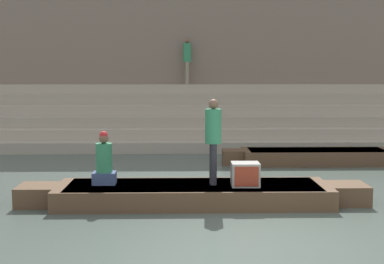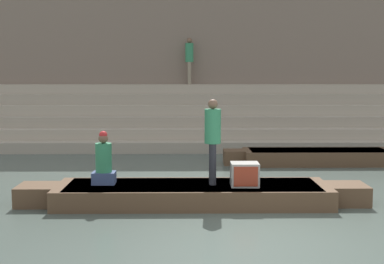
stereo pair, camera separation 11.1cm
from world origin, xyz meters
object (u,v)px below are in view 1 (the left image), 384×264
object	(u,v)px
person_rowing	(104,163)
person_on_steps	(187,57)
tv_set	(245,174)
moored_boat_shore	(316,156)
person_standing	(213,135)
rowboat_main	(193,194)

from	to	relation	value
person_rowing	person_on_steps	world-z (taller)	person_on_steps
tv_set	moored_boat_shore	distance (m)	5.31
person_standing	person_rowing	bearing A→B (deg)	169.24
rowboat_main	moored_boat_shore	xyz separation A→B (m)	(3.57, 4.48, 0.01)
person_on_steps	tv_set	bearing A→B (deg)	152.51
person_on_steps	moored_boat_shore	bearing A→B (deg)	-178.40
rowboat_main	person_on_steps	bearing A→B (deg)	90.45
person_on_steps	person_rowing	bearing A→B (deg)	136.20
person_rowing	tv_set	world-z (taller)	person_rowing
person_standing	rowboat_main	bearing A→B (deg)	179.90
person_rowing	tv_set	distance (m)	2.77
person_standing	person_on_steps	size ratio (longest dim) A/B	0.98
rowboat_main	tv_set	world-z (taller)	tv_set
person_standing	person_rowing	size ratio (longest dim) A/B	1.59
rowboat_main	moored_boat_shore	world-z (taller)	moored_boat_shore
person_rowing	person_on_steps	xyz separation A→B (m)	(1.75, 9.49, 2.29)
person_standing	moored_boat_shore	world-z (taller)	person_standing
person_rowing	person_on_steps	bearing A→B (deg)	81.66
rowboat_main	person_on_steps	distance (m)	10.02
person_rowing	tv_set	bearing A→B (deg)	-3.12
moored_boat_shore	person_on_steps	world-z (taller)	person_on_steps
tv_set	person_rowing	bearing A→B (deg)	166.35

